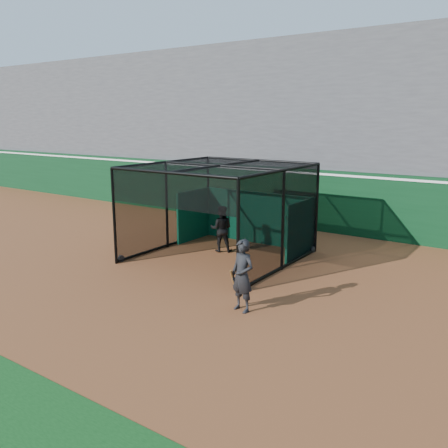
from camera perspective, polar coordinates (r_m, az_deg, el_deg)
The scene contains 6 objects.
ground at distance 13.30m, azimuth -6.02°, elevation -7.28°, with size 120.00×120.00×0.00m, color brown.
outfield_wall at distance 19.99m, azimuth 9.98°, elevation 3.10°, with size 50.00×0.50×2.50m.
grandstand at distance 23.22m, azimuth 14.31°, elevation 12.09°, with size 50.00×7.85×8.95m.
batting_cage at distance 15.44m, azimuth -0.46°, elevation 1.40°, with size 4.70×5.00×3.03m.
batter at distance 16.29m, azimuth -0.32°, elevation -0.58°, with size 0.78×0.61×1.60m, color black.
on_deck_player at distance 11.24m, azimuth 2.22°, elevation -6.25°, with size 0.71×0.53×1.75m.
Camera 1 is at (8.23, -9.44, 4.48)m, focal length 38.00 mm.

